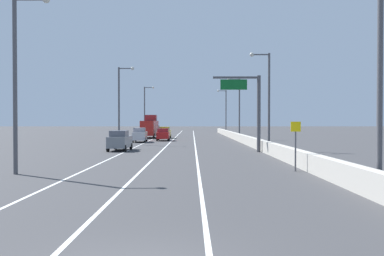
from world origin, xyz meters
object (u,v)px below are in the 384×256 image
(lamp_post_right_second, at_px, (265,94))
(box_truck, at_px, (148,127))
(overhead_sign_gantry, at_px, (249,104))
(speed_advisory_sign, at_px, (294,142))
(car_silver_2, at_px, (138,135))
(lamp_post_right_third, at_px, (236,104))
(car_gray_3, at_px, (118,141))
(lamp_post_left_far, at_px, (144,108))
(lamp_post_right_fourth, at_px, (223,109))
(car_yellow_4, at_px, (163,132))
(lamp_post_right_near, at_px, (372,54))
(lamp_post_left_near, at_px, (17,72))
(car_black_0, at_px, (154,130))
(car_red_1, at_px, (161,135))
(lamp_post_left_mid, at_px, (119,100))

(lamp_post_right_second, relative_size, box_truck, 1.27)
(overhead_sign_gantry, xyz_separation_m, speed_advisory_sign, (0.44, -15.15, -2.96))
(car_silver_2, bearing_deg, lamp_post_right_third, 31.11)
(car_gray_3, bearing_deg, lamp_post_left_far, 92.90)
(box_truck, bearing_deg, lamp_post_right_fourth, 51.35)
(car_silver_2, distance_m, car_gray_3, 16.43)
(lamp_post_right_third, relative_size, car_yellow_4, 2.51)
(lamp_post_right_near, distance_m, lamp_post_left_near, 18.46)
(lamp_post_left_near, bearing_deg, lamp_post_right_third, 68.31)
(lamp_post_right_second, height_order, lamp_post_left_far, same)
(car_black_0, height_order, car_red_1, car_black_0)
(lamp_post_right_second, height_order, lamp_post_left_near, same)
(car_gray_3, distance_m, box_truck, 31.53)
(speed_advisory_sign, distance_m, lamp_post_right_near, 8.47)
(speed_advisory_sign, relative_size, car_red_1, 0.75)
(car_silver_2, distance_m, box_truck, 15.11)
(speed_advisory_sign, height_order, car_red_1, speed_advisory_sign)
(lamp_post_right_near, distance_m, lamp_post_right_second, 24.94)
(lamp_post_right_second, relative_size, lamp_post_right_third, 1.00)
(speed_advisory_sign, bearing_deg, lamp_post_left_near, -175.38)
(overhead_sign_gantry, bearing_deg, lamp_post_left_near, -133.55)
(car_yellow_4, bearing_deg, car_red_1, -87.66)
(lamp_post_right_third, bearing_deg, car_silver_2, -148.89)
(lamp_post_right_near, relative_size, lamp_post_left_far, 1.00)
(speed_advisory_sign, bearing_deg, car_gray_3, 128.78)
(lamp_post_right_near, relative_size, car_red_1, 2.53)
(speed_advisory_sign, bearing_deg, lamp_post_right_near, -79.25)
(lamp_post_right_near, bearing_deg, lamp_post_right_third, 90.01)
(box_truck, bearing_deg, lamp_post_left_far, 100.58)
(car_silver_2, relative_size, car_gray_3, 1.04)
(lamp_post_left_mid, bearing_deg, speed_advisory_sign, -61.40)
(lamp_post_right_fourth, height_order, box_truck, lamp_post_right_fourth)
(car_black_0, relative_size, car_red_1, 1.04)
(overhead_sign_gantry, xyz_separation_m, car_silver_2, (-13.31, 18.31, -3.69))
(speed_advisory_sign, relative_size, car_gray_3, 0.68)
(car_red_1, relative_size, box_truck, 0.50)
(lamp_post_right_near, bearing_deg, lamp_post_left_far, 104.61)
(car_red_1, distance_m, car_gray_3, 21.02)
(lamp_post_left_near, distance_m, car_red_1, 39.80)
(lamp_post_right_fourth, bearing_deg, car_red_1, -111.95)
(lamp_post_left_far, relative_size, car_red_1, 2.53)
(lamp_post_right_near, bearing_deg, car_black_0, 102.57)
(speed_advisory_sign, height_order, lamp_post_right_near, lamp_post_right_near)
(lamp_post_left_mid, height_order, car_black_0, lamp_post_left_mid)
(lamp_post_right_fourth, bearing_deg, lamp_post_right_second, -89.71)
(lamp_post_right_second, bearing_deg, lamp_post_right_near, -90.31)
(overhead_sign_gantry, distance_m, car_gray_3, 13.87)
(overhead_sign_gantry, xyz_separation_m, lamp_post_left_near, (-15.63, -16.44, 1.11))
(lamp_post_right_near, height_order, lamp_post_right_fourth, same)
(box_truck, bearing_deg, speed_advisory_sign, -74.00)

